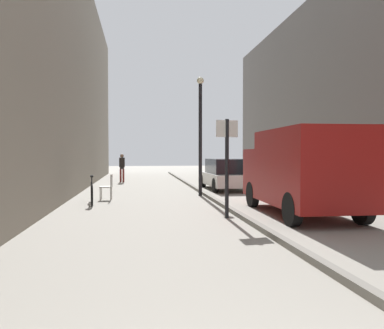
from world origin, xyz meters
The scene contains 10 objects.
ground_plane centered at (0.00, 12.00, 0.00)m, with size 80.00×80.00×0.00m, color gray.
building_facade_left centered at (-5.26, 12.00, 5.32)m, with size 3.33×40.00×10.63m, color gray.
kerb_strip centered at (1.58, 12.00, 0.06)m, with size 0.16×40.00×0.12m, color slate.
pedestrian_main_foreground centered at (-2.06, 21.91, 0.97)m, with size 0.33×0.22×1.68m.
delivery_van centered at (3.35, 8.91, 1.26)m, with size 2.05×4.84×2.34m.
parked_car centered at (3.02, 16.55, 0.71)m, with size 1.90×4.23×1.45m.
street_sign_post centered at (1.20, 8.68, 1.55)m, with size 0.60×0.12×2.60m.
lamp_post centered at (1.37, 14.00, 2.72)m, with size 0.28×0.28×4.76m.
bicycle_leaning centered at (-2.66, 12.05, 0.38)m, with size 0.29×1.76×0.98m.
cafe_chair_near_window centered at (-2.20, 13.25, 0.55)m, with size 0.45×0.45×0.94m.
Camera 1 is at (-1.11, -1.01, 1.69)m, focal length 35.44 mm.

